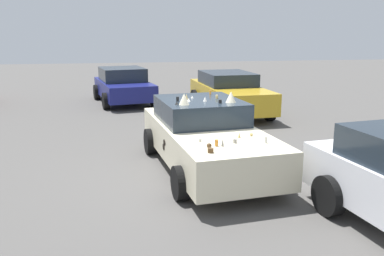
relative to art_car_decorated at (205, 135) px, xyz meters
The scene contains 4 objects.
ground_plane 0.71m from the art_car_decorated, behind, with size 60.00×60.00×0.00m, color #514F4C.
art_car_decorated is the anchor object (origin of this frame).
parked_sedan_row_back_center 8.69m from the art_car_decorated, 10.40° to the left, with size 4.17×2.58×1.39m.
parked_sedan_behind_left 6.02m from the art_car_decorated, 19.97° to the right, with size 4.66×2.22×1.42m.
Camera 1 is at (-8.06, 1.73, 2.85)m, focal length 38.35 mm.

